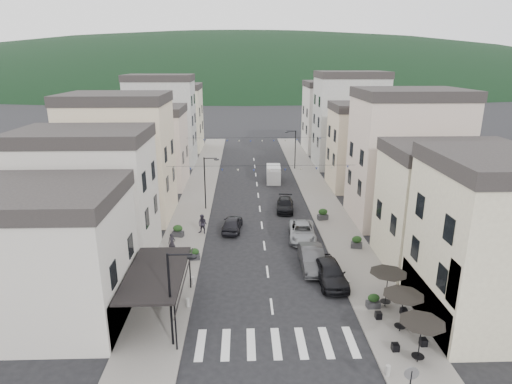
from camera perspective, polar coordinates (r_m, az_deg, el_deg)
The scene contains 30 objects.
ground at distance 25.46m, azimuth 3.08°, elevation -22.21°, with size 700.00×700.00×0.00m, color black.
sidewalk_left at distance 54.32m, azimuth -7.67°, elevation -0.14°, with size 4.00×76.00×0.12m, color slate.
sidewalk_right at distance 54.84m, azimuth 8.11°, elevation 0.01°, with size 4.00×76.00×0.12m, color slate.
hill_backdrop at distance 319.98m, azimuth -1.54°, elevation 14.38°, with size 640.00×360.00×70.00m, color black.
boutique_building at distance 30.61m, azimuth -28.36°, elevation -8.40°, with size 12.00×8.00×8.00m, color beige.
bistro_building at distance 30.81m, azimuth 30.71°, elevation -6.57°, with size 10.00×8.00×10.00m, color #C3B79B.
boutique_awning at distance 28.34m, azimuth -12.73°, elevation -10.65°, with size 3.77×7.50×3.28m.
buildings_row_left at distance 59.54m, azimuth -14.14°, elevation 7.03°, with size 10.20×54.16×14.00m.
buildings_row_right at distance 59.33m, azimuth 14.35°, elevation 7.18°, with size 10.20×54.16×14.50m.
cafe_terrace at distance 27.99m, azimuth 19.02°, elevation -13.37°, with size 2.50×8.10×2.53m.
streetlamp_left_near at distance 25.23m, azimuth -10.81°, elevation -12.72°, with size 1.70×0.56×6.00m.
streetlamp_left_far at distance 47.41m, azimuth -6.52°, elevation 1.90°, with size 1.70×0.56×6.00m.
streetlamp_right_far at distance 65.24m, azimuth 5.02°, elevation 6.19°, with size 1.70×0.56×6.00m.
traffic_sign at distance 22.82m, azimuth 19.92°, elevation -22.61°, with size 0.70×0.07×2.70m.
bollards at distance 29.67m, azimuth 2.18°, elevation -14.83°, with size 11.66×10.26×0.60m.
bunting_near at distance 42.92m, azimuth 0.75°, elevation 3.08°, with size 19.00×0.28×0.62m.
bunting_far at distance 58.55m, azimuth 0.05°, elevation 6.92°, with size 19.00×0.28×0.62m.
parked_car_a at distance 33.21m, azimuth 9.82°, elevation -10.48°, with size 2.02×5.02×1.71m, color black.
parked_car_b at distance 35.15m, azimuth 7.49°, elevation -8.76°, with size 1.78×5.11×1.68m, color #353537.
parked_car_c at distance 40.48m, azimuth 6.17°, elevation -5.27°, with size 2.42×5.26×1.46m, color #96999E.
parked_car_d at distance 47.78m, azimuth 3.91°, elevation -1.73°, with size 1.83×4.50×1.30m, color black.
parked_car_e at distance 42.18m, azimuth -3.19°, elevation -4.21°, with size 1.77×4.39×1.50m, color black.
delivery_van at distance 59.14m, azimuth 2.34°, elevation 2.51°, with size 2.13×4.84×2.28m.
pedestrian_a at distance 37.85m, azimuth -11.14°, elevation -6.71°, with size 0.64×0.42×1.76m, color black.
pedestrian_b at distance 41.38m, azimuth -7.14°, elevation -4.27°, with size 0.93×0.73×1.92m, color #25212C.
planter_la at distance 36.46m, azimuth -8.20°, elevation -8.19°, with size 0.96×0.60×1.01m.
planter_lb at distance 41.22m, azimuth -10.37°, elevation -5.11°, with size 1.14×0.83×1.15m.
planter_ra at distance 30.76m, azimuth 15.39°, elevation -13.82°, with size 0.94×0.56×1.02m.
planter_rb at distance 39.24m, azimuth 13.28°, elevation -6.51°, with size 1.10×0.77×1.11m.
planter_rc at distance 45.23m, azimuth 8.90°, elevation -2.95°, with size 1.18×0.83×1.20m.
Camera 1 is at (-1.89, -19.57, 16.19)m, focal length 30.00 mm.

